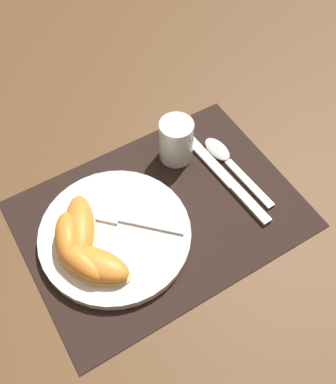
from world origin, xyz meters
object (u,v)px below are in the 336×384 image
(citrus_wedge_0, at_px, (80,229))
(citrus_wedge_3, at_px, (93,264))
(spoon, at_px, (225,158))
(fork, at_px, (124,219))
(juice_glass, at_px, (176,143))
(knife, at_px, (228,180))
(citrus_wedge_2, at_px, (79,260))
(plate, at_px, (116,236))
(citrus_wedge_1, at_px, (68,238))

(citrus_wedge_0, height_order, citrus_wedge_3, citrus_wedge_0)
(spoon, height_order, citrus_wedge_3, citrus_wedge_3)
(fork, bearing_deg, spoon, 6.32)
(juice_glass, xyz_separation_m, citrus_wedge_0, (-0.22, -0.07, -0.01))
(fork, xyz_separation_m, citrus_wedge_0, (-0.07, 0.01, 0.01))
(citrus_wedge_0, bearing_deg, spoon, 2.29)
(knife, bearing_deg, citrus_wedge_2, -176.11)
(spoon, height_order, citrus_wedge_0, citrus_wedge_0)
(plate, relative_size, juice_glass, 2.93)
(juice_glass, bearing_deg, plate, -151.20)
(citrus_wedge_0, height_order, citrus_wedge_1, citrus_wedge_1)
(fork, height_order, citrus_wedge_3, citrus_wedge_3)
(citrus_wedge_3, bearing_deg, citrus_wedge_2, 136.67)
(plate, bearing_deg, fork, 33.01)
(plate, bearing_deg, knife, -0.16)
(spoon, bearing_deg, citrus_wedge_2, -169.11)
(spoon, bearing_deg, citrus_wedge_1, -176.50)
(plate, height_order, fork, fork)
(juice_glass, distance_m, citrus_wedge_0, 0.23)
(plate, bearing_deg, citrus_wedge_1, 163.09)
(spoon, bearing_deg, juice_glass, 142.69)
(knife, relative_size, spoon, 1.24)
(spoon, relative_size, citrus_wedge_2, 1.65)
(citrus_wedge_0, height_order, citrus_wedge_2, same)
(knife, height_order, citrus_wedge_2, citrus_wedge_2)
(spoon, bearing_deg, citrus_wedge_3, -165.75)
(fork, height_order, citrus_wedge_2, citrus_wedge_2)
(plate, relative_size, citrus_wedge_3, 1.93)
(citrus_wedge_0, bearing_deg, citrus_wedge_2, -116.11)
(spoon, bearing_deg, fork, -173.68)
(plate, bearing_deg, citrus_wedge_3, -146.60)
(citrus_wedge_1, bearing_deg, citrus_wedge_0, 18.40)
(citrus_wedge_3, bearing_deg, knife, 7.26)
(spoon, distance_m, citrus_wedge_2, 0.33)
(citrus_wedge_3, bearing_deg, juice_glass, 29.94)
(plate, xyz_separation_m, citrus_wedge_3, (-0.05, -0.04, 0.02))
(citrus_wedge_1, bearing_deg, citrus_wedge_3, -75.23)
(citrus_wedge_1, relative_size, citrus_wedge_3, 0.80)
(juice_glass, distance_m, knife, 0.11)
(citrus_wedge_1, distance_m, citrus_wedge_2, 0.04)
(juice_glass, relative_size, fork, 0.61)
(juice_glass, relative_size, spoon, 0.46)
(knife, distance_m, citrus_wedge_0, 0.27)
(fork, bearing_deg, citrus_wedge_1, 176.78)
(knife, bearing_deg, citrus_wedge_3, -172.74)
(citrus_wedge_0, xyz_separation_m, citrus_wedge_2, (-0.02, -0.05, 0.00))
(knife, relative_size, citrus_wedge_0, 1.69)
(spoon, xyz_separation_m, citrus_wedge_0, (-0.30, -0.01, 0.03))
(juice_glass, xyz_separation_m, citrus_wedge_1, (-0.25, -0.08, -0.00))
(plate, distance_m, citrus_wedge_3, 0.07)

